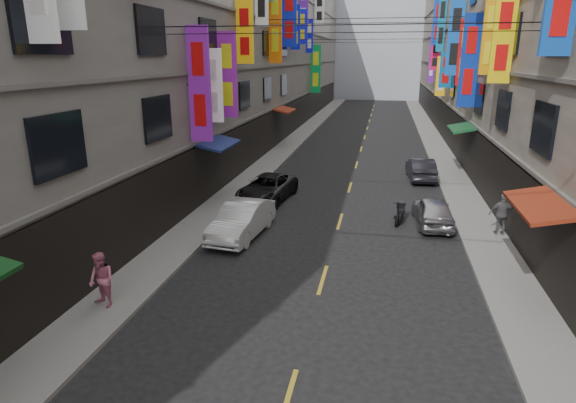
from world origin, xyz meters
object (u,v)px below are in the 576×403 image
at_px(car_right_mid, 433,211).
at_px(scooter_far_right, 400,212).
at_px(car_right_far, 421,169).
at_px(car_left_mid, 242,220).
at_px(pedestrian_rfar, 502,214).
at_px(pedestrian_lfar, 101,280).
at_px(car_left_far, 267,188).

bearing_deg(car_right_mid, scooter_far_right, -8.87).
distance_m(car_right_mid, car_right_far, 8.30).
bearing_deg(scooter_far_right, car_right_mid, -175.08).
bearing_deg(car_right_mid, car_left_mid, 17.17).
distance_m(scooter_far_right, pedestrian_rfar, 4.18).
bearing_deg(scooter_far_right, pedestrian_lfar, 58.29).
height_order(scooter_far_right, pedestrian_rfar, pedestrian_rfar).
bearing_deg(scooter_far_right, car_right_far, -89.59).
bearing_deg(car_left_mid, car_right_mid, 26.85).
xyz_separation_m(scooter_far_right, pedestrian_lfar, (-8.63, -9.67, 0.50)).
distance_m(scooter_far_right, car_right_far, 8.30).
xyz_separation_m(car_left_mid, car_right_mid, (7.78, 2.98, -0.07)).
relative_size(car_right_far, pedestrian_rfar, 2.30).
relative_size(car_left_mid, car_right_far, 1.08).
bearing_deg(car_right_mid, pedestrian_rfar, 155.22).
distance_m(car_right_mid, pedestrian_lfar, 13.84).
xyz_separation_m(scooter_far_right, car_right_mid, (1.39, -0.12, 0.19)).
bearing_deg(car_left_mid, car_right_far, 61.31).
height_order(car_right_mid, pedestrian_rfar, pedestrian_rfar).
relative_size(car_left_mid, pedestrian_rfar, 2.48).
distance_m(scooter_far_right, car_right_mid, 1.40).
height_order(car_left_far, pedestrian_lfar, pedestrian_lfar).
xyz_separation_m(scooter_far_right, pedestrian_rfar, (3.99, -1.12, 0.54)).
relative_size(scooter_far_right, car_right_far, 0.45).
bearing_deg(pedestrian_lfar, scooter_far_right, 72.24).
bearing_deg(car_left_far, pedestrian_rfar, -10.03).
distance_m(scooter_far_right, pedestrian_lfar, 12.97).
distance_m(car_left_mid, car_right_far, 13.70).
bearing_deg(scooter_far_right, pedestrian_rfar, 174.29).
bearing_deg(car_left_far, car_right_far, 44.15).
xyz_separation_m(car_left_mid, car_right_far, (7.78, 11.28, -0.05)).
relative_size(car_left_mid, car_left_far, 0.94).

